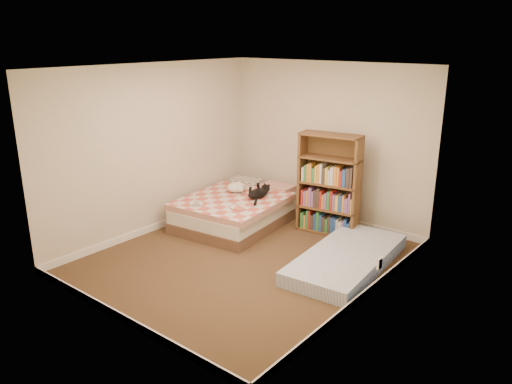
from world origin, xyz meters
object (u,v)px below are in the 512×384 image
Objects in this scene: floor_mattress at (347,259)px; bed at (239,209)px; bookshelf at (329,197)px; white_dog at (236,187)px; black_cat at (260,193)px.

bed is at bearing 167.48° from floor_mattress.
bookshelf is at bearing 17.62° from bed.
white_dog is at bearing -171.17° from bookshelf.
bed is 5.05× the size of white_dog.
floor_mattress is at bearing -23.45° from black_cat.
bookshelf is at bearing 13.53° from black_cat.
bookshelf is at bearing -5.51° from white_dog.
white_dog is (-2.24, 0.40, 0.44)m from floor_mattress.
bookshelf reaches higher than black_cat.
bookshelf is 1.08m from black_cat.
black_cat is 0.45m from white_dog.
bookshelf is at bearing 128.10° from floor_mattress.
bed is 1.35× the size of bookshelf.
bed is 0.36m from white_dog.
floor_mattress is (2.09, -0.28, -0.14)m from bed.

